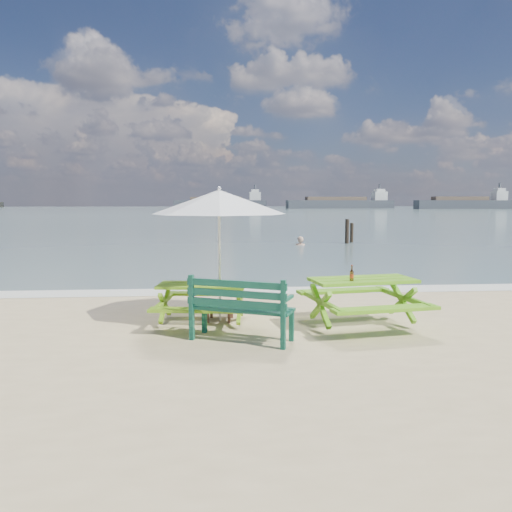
{
  "coord_description": "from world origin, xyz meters",
  "views": [
    {
      "loc": [
        -0.91,
        -6.75,
        2.1
      ],
      "look_at": [
        -0.11,
        3.0,
        1.0
      ],
      "focal_mm": 35.0,
      "sensor_mm": 36.0,
      "label": 1
    }
  ],
  "objects": [
    {
      "name": "sea",
      "position": [
        0.0,
        85.0,
        0.0
      ],
      "size": [
        300.0,
        300.0,
        0.0
      ],
      "primitive_type": "plane",
      "color": "slate",
      "rests_on": "ground"
    },
    {
      "name": "foam_strip",
      "position": [
        0.0,
        4.6,
        0.01
      ],
      "size": [
        22.0,
        0.9,
        0.01
      ],
      "primitive_type": "cube",
      "color": "silver",
      "rests_on": "ground"
    },
    {
      "name": "picnic_table_left",
      "position": [
        -1.14,
        1.56,
        0.34
      ],
      "size": [
        1.65,
        1.79,
        0.7
      ],
      "color": "#6DA118",
      "rests_on": "ground"
    },
    {
      "name": "picnic_table_right",
      "position": [
        1.51,
        1.22,
        0.39
      ],
      "size": [
        1.97,
        2.13,
        0.81
      ],
      "color": "#5DA218",
      "rests_on": "ground"
    },
    {
      "name": "park_bench",
      "position": [
        -0.53,
        0.55,
        0.29
      ],
      "size": [
        1.61,
        1.1,
        0.95
      ],
      "color": "#104634",
      "rests_on": "ground"
    },
    {
      "name": "side_table",
      "position": [
        -0.84,
        1.83,
        0.16
      ],
      "size": [
        0.53,
        0.53,
        0.3
      ],
      "color": "brown",
      "rests_on": "ground"
    },
    {
      "name": "patio_umbrella",
      "position": [
        -0.84,
        1.83,
        2.07
      ],
      "size": [
        2.64,
        2.64,
        2.27
      ],
      "color": "silver",
      "rests_on": "ground"
    },
    {
      "name": "beer_bottle",
      "position": [
        1.27,
        1.0,
        0.89
      ],
      "size": [
        0.06,
        0.06,
        0.25
      ],
      "color": "brown",
      "rests_on": "picnic_table_right"
    },
    {
      "name": "swimmer",
      "position": [
        3.06,
        16.36,
        -0.43
      ],
      "size": [
        0.68,
        0.52,
        1.68
      ],
      "color": "tan",
      "rests_on": "ground"
    },
    {
      "name": "mooring_pilings",
      "position": [
        5.64,
        17.29,
        0.45
      ],
      "size": [
        0.58,
        0.78,
        1.39
      ],
      "color": "black",
      "rests_on": "ground"
    },
    {
      "name": "cargo_ships",
      "position": [
        59.37,
        120.38,
        1.18
      ],
      "size": [
        129.79,
        24.21,
        4.4
      ],
      "color": "#3A3D44",
      "rests_on": "ground"
    }
  ]
}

